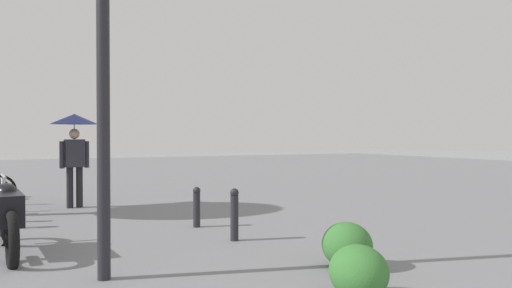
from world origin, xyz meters
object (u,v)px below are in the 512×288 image
Objects in this scene: motorcycle at (7,216)px; pedestrian at (74,134)px; lamppost at (103,14)px; bollard_mid at (197,206)px; bollard_near at (234,213)px.

pedestrian reaches higher than motorcycle.
lamppost is at bearing 176.43° from pedestrian.
motorcycle is 1.07× the size of pedestrian.
pedestrian is (5.91, -0.37, -1.27)m from lamppost.
motorcycle is 3.00m from bollard_mid.
bollard_mid is at bearing -37.67° from lamppost.
pedestrian reaches higher than bollard_near.
lamppost is at bearing 120.54° from bollard_near.
pedestrian is at bearing 25.17° from bollard_mid.
bollard_near is at bearing -159.89° from pedestrian.
bollard_mid is (-3.38, -1.59, -1.24)m from pedestrian.
bollard_near is at bearing -174.43° from bollard_mid.
motorcycle is at bearing 79.70° from bollard_near.
pedestrian is 3.93m from bollard_mid.
motorcycle is at bearing 162.41° from pedestrian.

